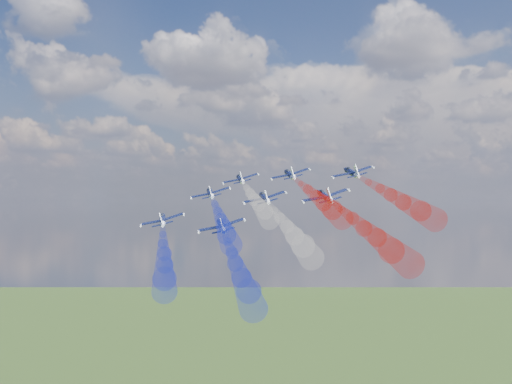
% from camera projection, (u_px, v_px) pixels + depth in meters
% --- Properties ---
extents(jet_lead, '(15.22, 15.82, 8.11)m').
position_uv_depth(jet_lead, '(240.00, 179.00, 164.93)').
color(jet_lead, black).
extents(trail_lead, '(25.69, 34.99, 13.07)m').
position_uv_depth(trail_lead, '(255.00, 199.00, 140.61)').
color(trail_lead, white).
extents(jet_inner_left, '(15.22, 15.82, 8.11)m').
position_uv_depth(jet_inner_left, '(210.00, 193.00, 151.31)').
color(jet_inner_left, black).
extents(trail_inner_left, '(25.69, 34.99, 13.07)m').
position_uv_depth(trail_inner_left, '(220.00, 218.00, 126.98)').
color(trail_inner_left, '#1B2BE9').
extents(jet_inner_right, '(15.22, 15.82, 8.11)m').
position_uv_depth(jet_inner_right, '(290.00, 174.00, 151.16)').
color(jet_inner_right, black).
extents(trail_inner_right, '(25.69, 34.99, 13.07)m').
position_uv_depth(trail_inner_right, '(315.00, 196.00, 126.83)').
color(trail_inner_right, red).
extents(jet_outer_left, '(15.22, 15.82, 8.11)m').
position_uv_depth(jet_outer_left, '(163.00, 220.00, 137.64)').
color(jet_outer_left, black).
extents(trail_outer_left, '(25.69, 34.99, 13.07)m').
position_uv_depth(trail_outer_left, '(163.00, 253.00, 113.31)').
color(trail_outer_left, '#1B2BE9').
extents(jet_center_third, '(15.22, 15.82, 8.11)m').
position_uv_depth(jet_center_third, '(264.00, 198.00, 139.87)').
color(jet_center_third, black).
extents(trail_center_third, '(25.69, 34.99, 13.07)m').
position_uv_depth(trail_center_third, '(287.00, 226.00, 115.55)').
color(trail_center_third, white).
extents(jet_outer_right, '(15.22, 15.82, 8.11)m').
position_uv_depth(jet_outer_right, '(352.00, 173.00, 142.56)').
color(jet_outer_right, black).
extents(trail_outer_right, '(25.69, 34.99, 13.07)m').
position_uv_depth(trail_outer_right, '(391.00, 195.00, 118.24)').
color(trail_outer_right, red).
extents(jet_rear_left, '(15.22, 15.82, 8.11)m').
position_uv_depth(jet_rear_left, '(221.00, 226.00, 127.37)').
color(jet_rear_left, black).
extents(trail_rear_left, '(25.69, 34.99, 13.07)m').
position_uv_depth(trail_rear_left, '(236.00, 264.00, 103.05)').
color(trail_rear_left, '#1B2BE9').
extents(jet_rear_right, '(15.22, 15.82, 8.11)m').
position_uv_depth(jet_rear_right, '(325.00, 196.00, 127.03)').
color(jet_rear_right, black).
extents(trail_rear_right, '(25.69, 34.99, 13.07)m').
position_uv_depth(trail_rear_right, '(364.00, 228.00, 102.70)').
color(trail_rear_right, red).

